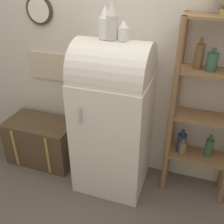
# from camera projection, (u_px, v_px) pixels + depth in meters

# --- Properties ---
(ground_plane) EXTENTS (12.00, 12.00, 0.00)m
(ground_plane) POSITION_uv_depth(u_px,v_px,m) (105.00, 194.00, 2.70)
(ground_plane) COLOR #60564C
(wall_back) EXTENTS (7.00, 0.09, 2.70)m
(wall_back) POSITION_uv_depth(u_px,v_px,m) (124.00, 50.00, 2.51)
(wall_back) COLOR beige
(wall_back) RESTS_ON ground_plane
(refrigerator) EXTENTS (0.68, 0.65, 1.53)m
(refrigerator) POSITION_uv_depth(u_px,v_px,m) (113.00, 116.00, 2.51)
(refrigerator) COLOR silver
(refrigerator) RESTS_ON ground_plane
(suitcase_trunk) EXTENTS (0.77, 0.45, 0.52)m
(suitcase_trunk) POSITION_uv_depth(u_px,v_px,m) (42.00, 141.00, 3.07)
(suitcase_trunk) COLOR brown
(suitcase_trunk) RESTS_ON ground_plane
(shelf_unit) EXTENTS (0.62, 0.29, 1.74)m
(shelf_unit) POSITION_uv_depth(u_px,v_px,m) (205.00, 109.00, 2.32)
(shelf_unit) COLOR olive
(shelf_unit) RESTS_ON ground_plane
(vase_left) EXTENTS (0.10, 0.10, 0.26)m
(vase_left) POSITION_uv_depth(u_px,v_px,m) (105.00, 24.00, 2.11)
(vase_left) COLOR white
(vase_left) RESTS_ON refrigerator
(vase_center) EXTENTS (0.10, 0.10, 0.29)m
(vase_center) POSITION_uv_depth(u_px,v_px,m) (112.00, 22.00, 2.08)
(vase_center) COLOR beige
(vase_center) RESTS_ON refrigerator
(vase_right) EXTENTS (0.08, 0.08, 0.16)m
(vase_right) POSITION_uv_depth(u_px,v_px,m) (124.00, 31.00, 2.07)
(vase_right) COLOR white
(vase_right) RESTS_ON refrigerator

